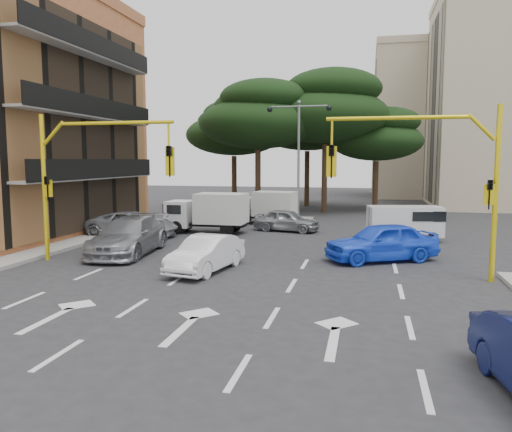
# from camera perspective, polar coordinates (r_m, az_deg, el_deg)

# --- Properties ---
(ground) EXTENTS (120.00, 120.00, 0.00)m
(ground) POSITION_cam_1_polar(r_m,az_deg,el_deg) (17.19, -2.56, -7.58)
(ground) COLOR #28282B
(ground) RESTS_ON ground
(median_strip) EXTENTS (1.40, 6.00, 0.15)m
(median_strip) POSITION_cam_1_polar(r_m,az_deg,el_deg) (32.65, 4.81, -0.78)
(median_strip) COLOR gray
(median_strip) RESTS_ON ground
(apartment_beige_far) EXTENTS (16.20, 12.15, 16.70)m
(apartment_beige_far) POSITION_cam_1_polar(r_m,az_deg,el_deg) (60.85, 21.03, 9.96)
(apartment_beige_far) COLOR #C4AE93
(apartment_beige_far) RESTS_ON ground
(pine_left_near) EXTENTS (9.15, 9.15, 10.23)m
(pine_left_near) POSITION_cam_1_polar(r_m,az_deg,el_deg) (39.11, 0.29, 11.49)
(pine_left_near) COLOR #382616
(pine_left_near) RESTS_ON ground
(pine_center) EXTENTS (9.98, 9.98, 11.16)m
(pine_center) POSITION_cam_1_polar(r_m,az_deg,el_deg) (40.40, 8.03, 12.25)
(pine_center) COLOR #382616
(pine_center) RESTS_ON ground
(pine_left_far) EXTENTS (8.32, 8.32, 9.30)m
(pine_left_far) POSITION_cam_1_polar(r_m,az_deg,el_deg) (43.64, -2.47, 10.04)
(pine_left_far) COLOR #382616
(pine_left_far) RESTS_ON ground
(pine_right) EXTENTS (7.49, 7.49, 8.37)m
(pine_right) POSITION_cam_1_polar(r_m,az_deg,el_deg) (42.11, 13.71, 9.06)
(pine_right) COLOR #382616
(pine_right) RESTS_ON ground
(pine_back) EXTENTS (9.15, 9.15, 10.23)m
(pine_back) POSITION_cam_1_polar(r_m,az_deg,el_deg) (45.50, 5.98, 10.74)
(pine_back) COLOR #382616
(pine_back) RESTS_ON ground
(signal_mast_right) EXTENTS (5.79, 0.37, 6.00)m
(signal_mast_right) POSITION_cam_1_polar(r_m,az_deg,el_deg) (18.25, 20.33, 5.17)
(signal_mast_right) COLOR yellow
(signal_mast_right) RESTS_ON ground
(signal_mast_left) EXTENTS (5.79, 0.37, 6.00)m
(signal_mast_left) POSITION_cam_1_polar(r_m,az_deg,el_deg) (21.27, -19.20, 5.33)
(signal_mast_left) COLOR yellow
(signal_mast_left) RESTS_ON ground
(street_lamp_center) EXTENTS (4.16, 0.36, 7.77)m
(street_lamp_center) POSITION_cam_1_polar(r_m,az_deg,el_deg) (32.42, 4.90, 8.65)
(street_lamp_center) COLOR slate
(street_lamp_center) RESTS_ON median_strip
(car_white_hatch) EXTENTS (2.09, 4.23, 1.33)m
(car_white_hatch) POSITION_cam_1_polar(r_m,az_deg,el_deg) (18.81, -5.72, -4.31)
(car_white_hatch) COLOR silver
(car_white_hatch) RESTS_ON ground
(car_blue_compact) EXTENTS (5.01, 3.83, 1.59)m
(car_blue_compact) POSITION_cam_1_polar(r_m,az_deg,el_deg) (21.23, 14.14, -2.88)
(car_blue_compact) COLOR blue
(car_blue_compact) RESTS_ON ground
(car_silver_wagon) EXTENTS (2.71, 5.72, 1.61)m
(car_silver_wagon) POSITION_cam_1_polar(r_m,az_deg,el_deg) (22.81, -14.35, -2.23)
(car_silver_wagon) COLOR gray
(car_silver_wagon) RESTS_ON ground
(car_silver_cross_a) EXTENTS (4.98, 2.39, 1.37)m
(car_silver_cross_a) POSITION_cam_1_polar(r_m,az_deg,el_deg) (27.85, -13.89, -0.93)
(car_silver_cross_a) COLOR #A0A2A7
(car_silver_cross_a) RESTS_ON ground
(car_silver_cross_b) EXTENTS (4.07, 2.29, 1.31)m
(car_silver_cross_b) POSITION_cam_1_polar(r_m,az_deg,el_deg) (29.17, 3.54, -0.48)
(car_silver_cross_b) COLOR gray
(car_silver_cross_b) RESTS_ON ground
(van_white) EXTENTS (3.88, 2.30, 1.82)m
(van_white) POSITION_cam_1_polar(r_m,az_deg,el_deg) (26.86, 16.61, -0.79)
(van_white) COLOR silver
(van_white) RESTS_ON ground
(box_truck_a) EXTENTS (4.65, 1.97, 2.29)m
(box_truck_a) POSITION_cam_1_polar(r_m,az_deg,el_deg) (28.55, -5.58, 0.34)
(box_truck_a) COLOR silver
(box_truck_a) RESTS_ON ground
(box_truck_b) EXTENTS (4.55, 2.42, 2.14)m
(box_truck_b) POSITION_cam_1_polar(r_m,az_deg,el_deg) (32.42, 0.89, 0.96)
(box_truck_b) COLOR silver
(box_truck_b) RESTS_ON ground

